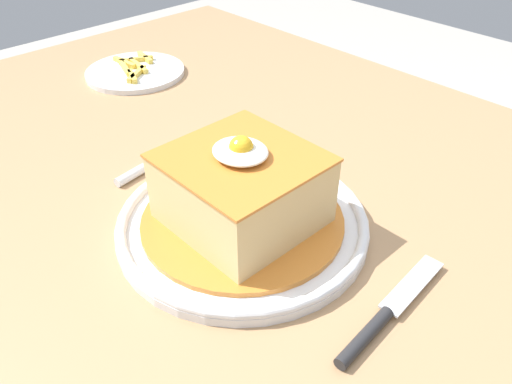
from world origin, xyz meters
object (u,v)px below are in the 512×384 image
Objects in this scene: fork at (153,163)px; side_plate_fries at (135,72)px; knife at (379,321)px; main_plate at (243,222)px.

fork is 0.83× the size of side_plate_fries.
fork is 0.86× the size of knife.
knife is (0.18, -0.00, -0.00)m from main_plate.
main_plate reaches higher than fork.
main_plate reaches higher than knife.
main_plate is 0.17m from fork.
side_plate_fries reaches higher than fork.
main_plate is at bearing -18.21° from side_plate_fries.
main_plate is 0.46m from side_plate_fries.
side_plate_fries is at bearing 161.79° from main_plate.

